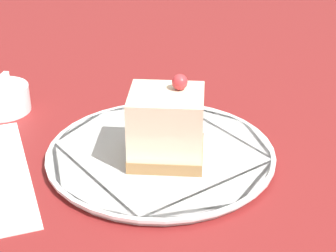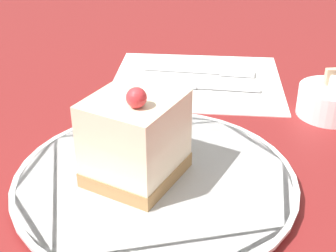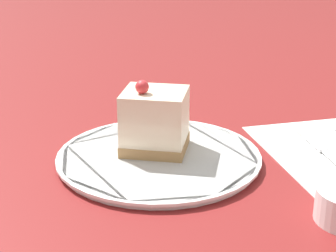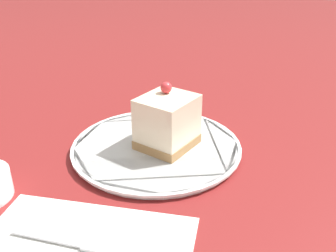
# 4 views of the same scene
# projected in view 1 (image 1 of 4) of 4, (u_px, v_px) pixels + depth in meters

# --- Properties ---
(ground_plane) EXTENTS (4.00, 4.00, 0.00)m
(ground_plane) POSITION_uv_depth(u_px,v_px,m) (169.00, 162.00, 0.70)
(ground_plane) COLOR maroon
(plate) EXTENTS (0.29, 0.29, 0.01)m
(plate) POSITION_uv_depth(u_px,v_px,m) (161.00, 154.00, 0.70)
(plate) COLOR white
(plate) RESTS_ON ground_plane
(cake_slice) EXTENTS (0.11, 0.10, 0.11)m
(cake_slice) POSITION_uv_depth(u_px,v_px,m) (167.00, 126.00, 0.67)
(cake_slice) COLOR #9E7547
(cake_slice) RESTS_ON plate
(sugar_bowl) EXTENTS (0.08, 0.08, 0.06)m
(sugar_bowl) POSITION_uv_depth(u_px,v_px,m) (1.00, 98.00, 0.82)
(sugar_bowl) COLOR white
(sugar_bowl) RESTS_ON ground_plane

